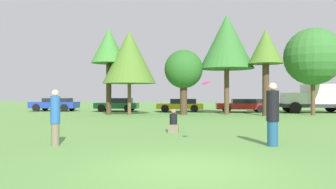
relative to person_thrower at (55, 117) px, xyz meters
name	(u,v)px	position (x,y,z in m)	size (l,w,h in m)	color
ground_plane	(185,168)	(4.15, -2.65, -0.88)	(120.00, 120.00, 0.00)	#5B8E42
person_thrower	(55,117)	(0.00, 0.00, 0.00)	(0.29, 0.29, 1.73)	#726651
person_catcher	(273,114)	(6.63, 0.68, 0.09)	(0.38, 0.38, 1.94)	navy
frisbee	(206,83)	(4.60, 0.42, 1.05)	(0.27, 0.26, 0.14)	#F21E72
bystander_sitting	(173,123)	(3.27, 4.01, -0.49)	(0.43, 0.36, 0.97)	#726651
tree_0	(109,47)	(-2.84, 15.47, 4.37)	(2.72, 2.72, 6.72)	#473323
tree_1	(129,57)	(-1.15, 15.19, 3.55)	(4.07, 4.07, 6.48)	brown
tree_2	(184,70)	(2.94, 16.00, 2.58)	(2.96, 2.96, 5.02)	#473323
tree_3	(227,42)	(6.29, 16.72, 4.80)	(4.27, 4.27, 7.84)	brown
tree_4	(266,49)	(9.04, 15.37, 4.06)	(2.56, 2.56, 6.39)	#473323
tree_5	(313,57)	(12.68, 16.36, 3.53)	(4.29, 4.29, 6.57)	brown
parked_car_blue	(55,104)	(-9.42, 20.26, -0.22)	(4.34, 2.20, 1.22)	#1E389E
parked_car_green	(118,104)	(-3.44, 20.43, -0.23)	(3.97, 2.15, 1.23)	#196633
parked_car_yellow	(181,105)	(2.44, 20.27, -0.25)	(4.21, 2.01, 1.17)	gold
parked_car_red	(243,105)	(7.96, 20.18, -0.25)	(4.62, 2.04, 1.17)	red
delivery_truck_white	(318,97)	(14.28, 20.06, 0.43)	(6.02, 2.67, 2.44)	#2D2D33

